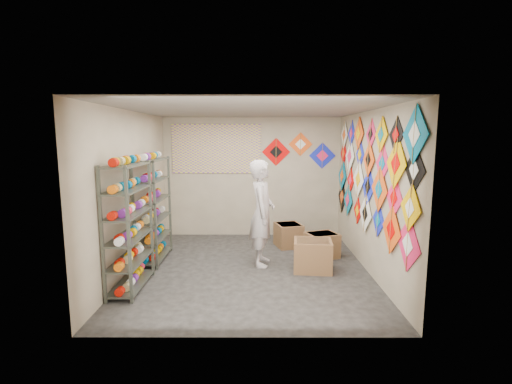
{
  "coord_description": "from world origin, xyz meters",
  "views": [
    {
      "loc": [
        0.11,
        -6.18,
        2.27
      ],
      "look_at": [
        0.1,
        0.3,
        1.3
      ],
      "focal_mm": 26.0,
      "sensor_mm": 36.0,
      "label": 1
    }
  ],
  "objects_px": {
    "shelf_rack_front": "(129,227)",
    "carton_a": "(313,255)",
    "shelf_rack_back": "(153,210)",
    "carton_c": "(288,235)",
    "shopkeeper": "(262,213)",
    "carton_b": "(322,245)"
  },
  "relations": [
    {
      "from": "carton_a",
      "to": "carton_c",
      "type": "distance_m",
      "value": 1.45
    },
    {
      "from": "shelf_rack_front",
      "to": "carton_c",
      "type": "distance_m",
      "value": 3.43
    },
    {
      "from": "shelf_rack_back",
      "to": "shopkeeper",
      "type": "height_order",
      "value": "shelf_rack_back"
    },
    {
      "from": "shelf_rack_front",
      "to": "carton_b",
      "type": "relative_size",
      "value": 3.37
    },
    {
      "from": "carton_b",
      "to": "shopkeeper",
      "type": "bearing_deg",
      "value": 179.76
    },
    {
      "from": "shelf_rack_back",
      "to": "carton_a",
      "type": "distance_m",
      "value": 2.98
    },
    {
      "from": "shelf_rack_back",
      "to": "carton_b",
      "type": "bearing_deg",
      "value": 3.23
    },
    {
      "from": "shelf_rack_front",
      "to": "shopkeeper",
      "type": "height_order",
      "value": "shelf_rack_front"
    },
    {
      "from": "shelf_rack_front",
      "to": "carton_b",
      "type": "height_order",
      "value": "shelf_rack_front"
    },
    {
      "from": "shelf_rack_back",
      "to": "shopkeeper",
      "type": "bearing_deg",
      "value": -6.61
    },
    {
      "from": "shelf_rack_front",
      "to": "shopkeeper",
      "type": "xyz_separation_m",
      "value": [
        1.99,
        1.07,
        -0.01
      ]
    },
    {
      "from": "carton_a",
      "to": "carton_b",
      "type": "relative_size",
      "value": 1.13
    },
    {
      "from": "carton_b",
      "to": "carton_c",
      "type": "bearing_deg",
      "value": 109.72
    },
    {
      "from": "shelf_rack_front",
      "to": "shelf_rack_back",
      "type": "bearing_deg",
      "value": 90.0
    },
    {
      "from": "shelf_rack_front",
      "to": "carton_c",
      "type": "bearing_deg",
      "value": 40.36
    },
    {
      "from": "carton_a",
      "to": "carton_c",
      "type": "relative_size",
      "value": 1.16
    },
    {
      "from": "shelf_rack_front",
      "to": "carton_a",
      "type": "height_order",
      "value": "shelf_rack_front"
    },
    {
      "from": "shelf_rack_front",
      "to": "carton_a",
      "type": "xyz_separation_m",
      "value": [
        2.85,
        0.76,
        -0.69
      ]
    },
    {
      "from": "carton_b",
      "to": "carton_c",
      "type": "relative_size",
      "value": 1.03
    },
    {
      "from": "shelf_rack_back",
      "to": "carton_c",
      "type": "xyz_separation_m",
      "value": [
        2.56,
        0.87,
        -0.71
      ]
    },
    {
      "from": "shelf_rack_front",
      "to": "shelf_rack_back",
      "type": "distance_m",
      "value": 1.3
    },
    {
      "from": "shelf_rack_back",
      "to": "carton_a",
      "type": "height_order",
      "value": "shelf_rack_back"
    }
  ]
}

